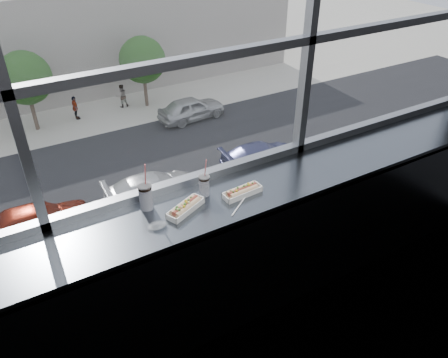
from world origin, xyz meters
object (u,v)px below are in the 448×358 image
hotdog_tray_right (242,191)px  tree_center (25,78)px  soda_cup_right (204,184)px  car_near_c (35,216)px  hotdog_tray_left (186,207)px  wrapper (157,225)px  pedestrian_c (75,106)px  car_near_e (262,152)px  car_far_c (191,105)px  soda_cup_left (145,195)px  loose_straw (239,205)px  tree_right (142,60)px  pedestrian_d (121,94)px  car_near_d (153,184)px

hotdog_tray_right → tree_center: (1.12, 28.31, -8.38)m
soda_cup_right → car_near_c: 19.56m
hotdog_tray_left → soda_cup_right: size_ratio=1.06×
wrapper → pedestrian_c: (4.61, 28.61, -11.02)m
car_near_e → car_near_c: size_ratio=0.85×
car_far_c → pedestrian_c: size_ratio=3.19×
soda_cup_left → loose_straw: soda_cup_left is taller
car_near_c → tree_right: tree_right is taller
loose_straw → car_near_c: bearing=57.4°
tree_right → wrapper: bearing=-109.3°
soda_cup_right → car_near_e: (12.12, 16.18, -11.14)m
hotdog_tray_right → loose_straw: bearing=-134.7°
pedestrian_d → tree_right: size_ratio=0.40×
hotdog_tray_left → hotdog_tray_right: (0.42, -0.03, -0.00)m
soda_cup_right → tree_right: bearing=71.3°
wrapper → tree_center: 29.61m
hotdog_tray_left → hotdog_tray_right: bearing=-28.5°
wrapper → pedestrian_c: 31.00m
car_near_e → pedestrian_c: 14.61m
car_near_e → car_near_c: (-12.84, 0.00, 0.18)m
wrapper → car_near_e: bearing=52.5°
wrapper → car_near_e: wrapper is taller
wrapper → tree_center: size_ratio=0.02×
soda_cup_right → soda_cup_left: bearing=172.2°
car_near_e → tree_right: 12.55m
hotdog_tray_right → car_far_c: hotdog_tray_right is taller
hotdog_tray_left → car_near_d: (5.37, 16.28, -11.07)m
soda_cup_left → tree_center: bearing=86.4°
hotdog_tray_left → loose_straw: bearing=-46.0°
hotdog_tray_left → pedestrian_d: bearing=50.2°
loose_straw → car_near_d: (5.04, 16.42, -11.04)m
hotdog_tray_right → car_far_c: size_ratio=0.04×
hotdog_tray_left → wrapper: (-0.23, -0.06, -0.02)m
hotdog_tray_left → car_far_c: (11.64, 24.28, -10.95)m
hotdog_tray_left → tree_right: bearing=46.7°
hotdog_tray_right → wrapper: bearing=178.8°
hotdog_tray_right → tree_right: size_ratio=0.06×
car_far_c → pedestrian_d: car_far_c is taller
wrapper → car_far_c: bearing=64.0°
soda_cup_right → car_near_e: size_ratio=0.05×
loose_straw → hotdog_tray_right: bearing=13.8°
hotdog_tray_left → tree_center: bearing=62.5°
hotdog_tray_right → tree_center: 29.55m
soda_cup_right → car_near_e: bearing=53.2°
soda_cup_right → loose_straw: (0.14, -0.24, -0.08)m
wrapper → car_far_c: 29.21m
car_near_e → pedestrian_c: (-7.94, 12.26, 0.05)m
soda_cup_right → wrapper: 0.46m
hotdog_tray_right → pedestrian_d: bearing=71.3°
car_near_d → pedestrian_c: 12.30m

